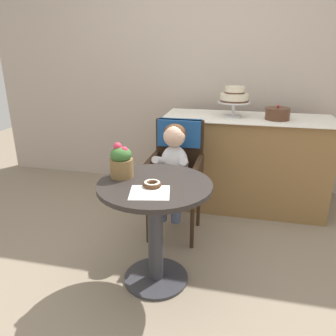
{
  "coord_description": "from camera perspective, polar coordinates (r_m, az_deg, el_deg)",
  "views": [
    {
      "loc": [
        0.5,
        -1.82,
        1.51
      ],
      "look_at": [
        0.05,
        0.15,
        0.77
      ],
      "focal_mm": 35.3,
      "sensor_mm": 36.0,
      "label": 1
    }
  ],
  "objects": [
    {
      "name": "ground_plane",
      "position": [
        2.42,
        -2.06,
        -18.54
      ],
      "size": [
        8.0,
        8.0,
        0.0
      ],
      "primitive_type": "plane",
      "color": "gray"
    },
    {
      "name": "back_wall",
      "position": [
        3.71,
        5.4,
        17.6
      ],
      "size": [
        4.8,
        0.1,
        2.7
      ],
      "primitive_type": "cube",
      "color": "#B2A393",
      "rests_on": "ground"
    },
    {
      "name": "cafe_table",
      "position": [
        2.14,
        -2.23,
        -7.85
      ],
      "size": [
        0.72,
        0.72,
        0.72
      ],
      "color": "#282321",
      "rests_on": "ground"
    },
    {
      "name": "wicker_chair",
      "position": [
        2.72,
        1.59,
        1.49
      ],
      "size": [
        0.42,
        0.45,
        0.95
      ],
      "rotation": [
        0.0,
        0.0,
        0.1
      ],
      "color": "#332114",
      "rests_on": "ground"
    },
    {
      "name": "seated_child",
      "position": [
        2.57,
        0.91,
        1.21
      ],
      "size": [
        0.27,
        0.32,
        0.73
      ],
      "color": "silver",
      "rests_on": "ground"
    },
    {
      "name": "paper_napkin",
      "position": [
        1.91,
        -3.17,
        -4.28
      ],
      "size": [
        0.27,
        0.25,
        0.0
      ],
      "primitive_type": "cube",
      "rotation": [
        0.0,
        0.0,
        0.21
      ],
      "color": "white",
      "rests_on": "cafe_table"
    },
    {
      "name": "donut_front",
      "position": [
        1.99,
        -2.75,
        -2.76
      ],
      "size": [
        0.11,
        0.11,
        0.03
      ],
      "color": "#4C2D19",
      "rests_on": "cafe_table"
    },
    {
      "name": "flower_vase",
      "position": [
        2.13,
        -8.03,
        1.18
      ],
      "size": [
        0.15,
        0.16,
        0.23
      ],
      "color": "brown",
      "rests_on": "cafe_table"
    },
    {
      "name": "display_counter",
      "position": [
        3.29,
        13.08,
        0.91
      ],
      "size": [
        1.56,
        0.62,
        0.9
      ],
      "color": "olive",
      "rests_on": "ground"
    },
    {
      "name": "tiered_cake_stand",
      "position": [
        3.15,
        11.38,
        11.93
      ],
      "size": [
        0.3,
        0.3,
        0.28
      ],
      "color": "silver",
      "rests_on": "display_counter"
    },
    {
      "name": "round_layer_cake",
      "position": [
        3.14,
        18.38,
        8.89
      ],
      "size": [
        0.21,
        0.21,
        0.13
      ],
      "color": "#4C2D1E",
      "rests_on": "display_counter"
    }
  ]
}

